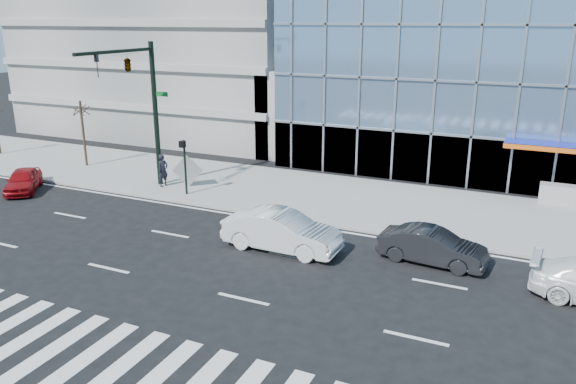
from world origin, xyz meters
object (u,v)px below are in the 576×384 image
object	(u,v)px
traffic_signal	(136,81)
white_sedan	(282,231)
pedestrian	(163,170)
tilted_panel	(188,171)
dark_sedan	(432,246)
ped_signal_post	(184,159)
red_sedan	(23,180)
street_tree_near	(81,110)

from	to	relation	value
traffic_signal	white_sedan	world-z (taller)	traffic_signal
pedestrian	tilted_panel	distance (m)	1.40
traffic_signal	dark_sedan	world-z (taller)	traffic_signal
ped_signal_post	pedestrian	xyz separation A→B (m)	(-2.04, 0.78, -1.07)
traffic_signal	tilted_panel	bearing A→B (deg)	44.58
traffic_signal	red_sedan	world-z (taller)	traffic_signal
dark_sedan	tilted_panel	xyz separation A→B (m)	(-14.61, 4.48, 0.37)
traffic_signal	ped_signal_post	size ratio (longest dim) A/B	2.67
street_tree_near	tilted_panel	distance (m)	9.23
street_tree_near	white_sedan	size ratio (longest dim) A/B	0.84
dark_sedan	tilted_panel	distance (m)	15.29
street_tree_near	white_sedan	world-z (taller)	street_tree_near
traffic_signal	red_sedan	distance (m)	8.84
traffic_signal	pedestrian	size ratio (longest dim) A/B	4.32
street_tree_near	dark_sedan	xyz separation A→B (m)	(23.35, -5.70, -3.08)
ped_signal_post	dark_sedan	distance (m)	14.28
traffic_signal	dark_sedan	xyz separation A→B (m)	(16.35, -2.77, -5.47)
dark_sedan	red_sedan	size ratio (longest dim) A/B	1.13
ped_signal_post	white_sedan	world-z (taller)	ped_signal_post
ped_signal_post	red_sedan	world-z (taller)	ped_signal_post
white_sedan	tilted_panel	xyz separation A→B (m)	(-8.61, 5.76, 0.24)
red_sedan	pedestrian	size ratio (longest dim) A/B	2.03
street_tree_near	pedestrian	xyz separation A→B (m)	(7.46, -1.78, -2.70)
dark_sedan	red_sedan	world-z (taller)	dark_sedan
ped_signal_post	tilted_panel	size ratio (longest dim) A/B	2.31
street_tree_near	tilted_panel	xyz separation A→B (m)	(8.74, -1.22, -2.71)
ped_signal_post	street_tree_near	world-z (taller)	street_tree_near
red_sedan	tilted_panel	size ratio (longest dim) A/B	2.89
traffic_signal	dark_sedan	size ratio (longest dim) A/B	1.89
tilted_panel	ped_signal_post	bearing A→B (deg)	-73.25
tilted_panel	pedestrian	bearing A→B (deg)	-169.38
ped_signal_post	red_sedan	bearing A→B (deg)	-161.82
ped_signal_post	pedestrian	distance (m)	2.43
white_sedan	tilted_panel	size ratio (longest dim) A/B	3.86
tilted_panel	traffic_signal	bearing A→B (deg)	-148.42
pedestrian	white_sedan	bearing A→B (deg)	-105.24
ped_signal_post	pedestrian	world-z (taller)	ped_signal_post
street_tree_near	pedestrian	distance (m)	8.13
red_sedan	tilted_panel	xyz separation A→B (m)	(8.14, 4.26, 0.43)
street_tree_near	pedestrian	bearing A→B (deg)	-13.43
red_sedan	pedestrian	world-z (taller)	pedestrian
white_sedan	ped_signal_post	bearing A→B (deg)	61.70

